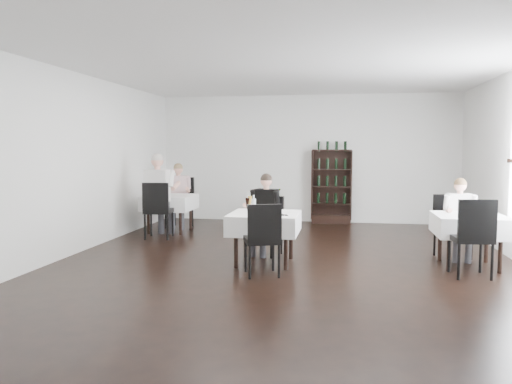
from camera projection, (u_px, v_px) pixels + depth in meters
room_shell at (285, 165)px, 7.41m from camera, size 9.00×9.00×9.00m
wine_shelf at (332, 187)px, 11.60m from camera, size 0.90×0.28×1.75m
main_table at (265, 223)px, 7.54m from camera, size 1.03×1.03×0.77m
left_table at (170, 202)px, 10.41m from camera, size 0.98×0.98×0.77m
right_table at (469, 225)px, 7.32m from camera, size 0.98×0.98×0.77m
potted_tree at (267, 205)px, 11.67m from camera, size 0.89×0.81×0.84m
main_chair_far at (268, 221)px, 8.21m from camera, size 0.56×0.56×0.96m
main_chair_near at (263, 235)px, 6.76m from camera, size 0.58×0.59×1.01m
left_chair_far at (181, 199)px, 11.07m from camera, size 0.58×0.58×1.10m
left_chair_near at (158, 207)px, 9.59m from camera, size 0.55×0.56×1.10m
right_chair_far at (450, 221)px, 8.02m from camera, size 0.60×0.60×1.00m
right_chair_near at (473, 233)px, 6.68m from camera, size 0.53×0.54×1.08m
diner_main at (265, 208)px, 8.18m from camera, size 0.56×0.60×1.33m
diner_left_far at (178, 191)px, 10.91m from camera, size 0.58×0.61×1.42m
diner_left_near at (159, 188)px, 9.86m from camera, size 0.63×0.63×1.65m
diner_right_far at (460, 212)px, 7.80m from camera, size 0.49×0.48×1.28m
plate_far at (268, 210)px, 7.81m from camera, size 0.35×0.35×0.08m
plate_near at (260, 213)px, 7.41m from camera, size 0.30×0.30×0.07m
pilsner_dark at (247, 205)px, 7.51m from camera, size 0.07×0.07×0.29m
pilsner_lager at (250, 204)px, 7.65m from camera, size 0.07×0.07×0.30m
coke_bottle at (254, 206)px, 7.52m from camera, size 0.07×0.07×0.27m
napkin_cutlery at (282, 215)px, 7.28m from camera, size 0.18×0.17×0.02m
pepper_mill at (478, 212)px, 7.27m from camera, size 0.05×0.05×0.11m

